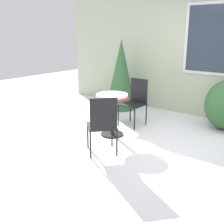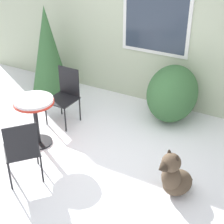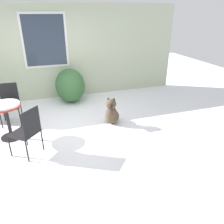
# 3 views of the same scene
# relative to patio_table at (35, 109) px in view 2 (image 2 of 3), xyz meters

# --- Properties ---
(ground_plane) EXTENTS (16.00, 16.00, 0.00)m
(ground_plane) POSITION_rel_patio_table_xyz_m (0.99, -0.04, -0.60)
(ground_plane) COLOR white
(house_wall) EXTENTS (8.00, 0.10, 2.67)m
(house_wall) POSITION_rel_patio_table_xyz_m (0.99, 2.16, 0.75)
(house_wall) COLOR #B2BC9E
(house_wall) RESTS_ON ground_plane
(shrub_left) EXTENTS (0.83, 1.05, 0.96)m
(shrub_left) POSITION_rel_patio_table_xyz_m (1.53, 1.70, -0.12)
(shrub_left) COLOR #386638
(shrub_left) RESTS_ON ground_plane
(evergreen_bush) EXTENTS (0.74, 0.74, 1.68)m
(evergreen_bush) POSITION_rel_patio_table_xyz_m (-0.98, 1.60, 0.24)
(evergreen_bush) COLOR #386638
(evergreen_bush) RESTS_ON ground_plane
(patio_table) EXTENTS (0.60, 0.60, 0.77)m
(patio_table) POSITION_rel_patio_table_xyz_m (0.00, 0.00, 0.00)
(patio_table) COLOR black
(patio_table) RESTS_ON ground_plane
(patio_chair_near_table) EXTENTS (0.46, 0.46, 0.93)m
(patio_chair_near_table) POSITION_rel_patio_table_xyz_m (-0.02, 0.77, -0.09)
(patio_chair_near_table) COLOR black
(patio_chair_near_table) RESTS_ON ground_plane
(patio_chair_far_side) EXTENTS (0.62, 0.62, 0.93)m
(patio_chair_far_side) POSITION_rel_patio_table_xyz_m (0.41, -0.75, -0.09)
(patio_chair_far_side) COLOR black
(patio_chair_far_side) RESTS_ON ground_plane
(dog) EXTENTS (0.48, 0.61, 0.68)m
(dog) POSITION_rel_patio_table_xyz_m (2.22, -0.06, -0.34)
(dog) COLOR #4C3D2D
(dog) RESTS_ON ground_plane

